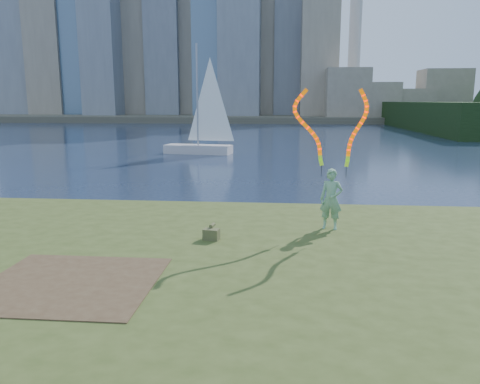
# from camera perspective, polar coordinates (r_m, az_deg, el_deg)

# --- Properties ---
(ground) EXTENTS (320.00, 320.00, 0.00)m
(ground) POSITION_cam_1_polar(r_m,az_deg,el_deg) (12.09, -3.53, -9.22)
(ground) COLOR #19253E
(ground) RESTS_ON ground
(grassy_knoll) EXTENTS (20.00, 18.00, 0.80)m
(grassy_knoll) POSITION_cam_1_polar(r_m,az_deg,el_deg) (9.86, -5.58, -11.96)
(grassy_knoll) COLOR #394819
(grassy_knoll) RESTS_ON ground
(dirt_patch) EXTENTS (3.20, 3.00, 0.02)m
(dirt_patch) POSITION_cam_1_polar(r_m,az_deg,el_deg) (9.54, -20.00, -10.36)
(dirt_patch) COLOR #47331E
(dirt_patch) RESTS_ON grassy_knoll
(far_shore) EXTENTS (320.00, 40.00, 1.20)m
(far_shore) POSITION_cam_1_polar(r_m,az_deg,el_deg) (106.28, 4.20, 9.11)
(far_shore) COLOR brown
(far_shore) RESTS_ON ground
(woman_with_ribbons) EXTENTS (1.99, 0.63, 4.01)m
(woman_with_ribbons) POSITION_cam_1_polar(r_m,az_deg,el_deg) (12.58, 11.21, 1.82)
(woman_with_ribbons) COLOR #20732C
(woman_with_ribbons) RESTS_ON grassy_knoll
(canvas_bag) EXTENTS (0.42, 0.48, 0.36)m
(canvas_bag) POSITION_cam_1_polar(r_m,az_deg,el_deg) (11.65, -3.51, -5.09)
(canvas_bag) COLOR #414823
(canvas_bag) RESTS_ON grassy_knoll
(sailboat) EXTENTS (5.74, 2.54, 8.61)m
(sailboat) POSITION_cam_1_polar(r_m,az_deg,el_deg) (37.69, -4.72, 6.91)
(sailboat) COLOR beige
(sailboat) RESTS_ON ground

